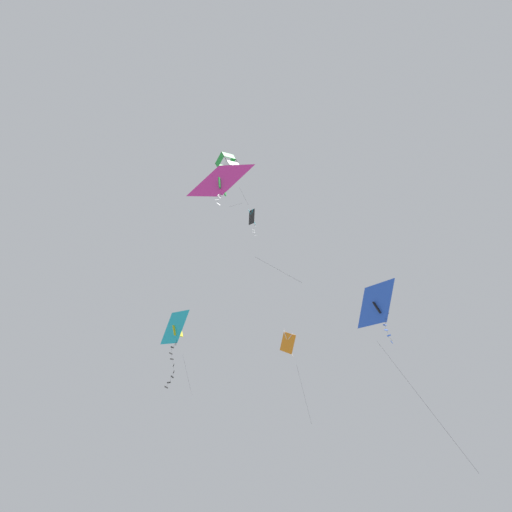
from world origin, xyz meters
TOP-DOWN VIEW (x-y plane):
  - kite_delta_upper_right at (-4.84, 2.14)m, footprint 2.14×2.67m
  - kite_delta_low_drifter at (4.54, 3.56)m, footprint 1.92×2.20m
  - kite_diamond_mid_left at (-0.43, -2.26)m, footprint 2.81×3.62m
  - kite_box_near_left at (3.34, 1.39)m, footprint 1.82×1.50m
  - kite_diamond_near_right at (-3.82, -3.90)m, footprint 1.27×1.54m
  - kite_delta_highest at (2.63, -4.73)m, footprint 1.40×2.17m

SIDE VIEW (x-z plane):
  - kite_delta_upper_right at x=-4.84m, z-range 23.09..32.29m
  - kite_delta_highest at x=2.63m, z-range 25.71..30.66m
  - kite_delta_low_drifter at x=4.54m, z-range 26.63..30.81m
  - kite_diamond_near_right at x=-3.82m, z-range 26.62..32.73m
  - kite_box_near_left at x=3.34m, z-range 32.72..38.46m
  - kite_diamond_mid_left at x=-0.43m, z-range 34.28..41.89m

